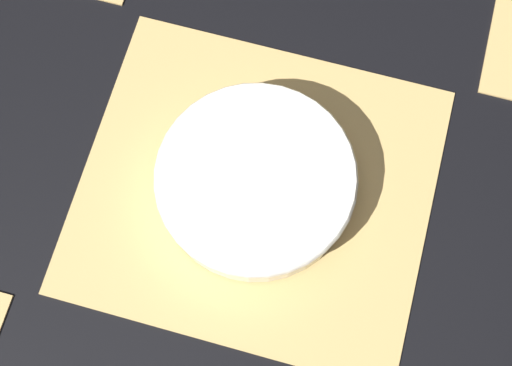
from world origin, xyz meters
The scene contains 3 objects.
ground_plane centered at (0.00, 0.00, 0.00)m, with size 6.00×6.00×0.00m, color black.
bamboo_mat_center centered at (0.00, 0.00, 0.00)m, with size 0.44×0.40×0.01m.
fruit_salad_bowl centered at (0.00, 0.00, 0.04)m, with size 0.25×0.25×0.06m.
Camera 1 is at (0.07, -0.26, 0.88)m, focal length 50.00 mm.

